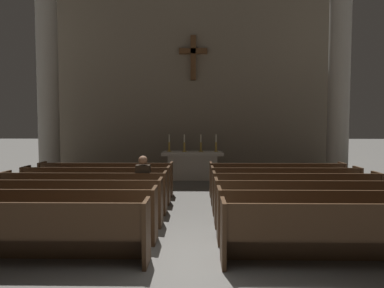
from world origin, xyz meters
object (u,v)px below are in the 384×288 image
object	(u,v)px
pew_right_row_2	(327,216)
lone_worshipper	(144,183)
candlestick_inner_left	(184,146)
pew_left_row_2	(49,215)
candlestick_inner_right	(201,146)
pew_right_row_5	(285,185)
altar	(193,165)
pew_left_row_1	(20,232)
pew_left_row_4	(85,192)
pew_right_row_4	(295,193)
column_right_second	(339,77)
column_left_second	(48,78)
candlestick_outer_left	(169,146)
pew_right_row_6	(276,179)
pew_right_row_1	(352,234)
pew_right_row_3	(309,203)
pew_left_row_6	(107,179)
pew_left_row_3	(69,202)
candlestick_outer_right	(216,146)
pew_left_row_5	(97,185)

from	to	relation	value
pew_right_row_2	lone_worshipper	bearing A→B (deg)	150.35
candlestick_inner_left	pew_right_row_2	bearing A→B (deg)	-68.30
pew_left_row_2	candlestick_inner_right	distance (m)	7.28
pew_left_row_2	lone_worshipper	xyz separation A→B (m)	(1.34, 1.94, 0.22)
pew_right_row_5	altar	xyz separation A→B (m)	(-2.38, 3.87, 0.06)
pew_left_row_1	pew_left_row_4	distance (m)	2.86
pew_left_row_4	pew_right_row_4	world-z (taller)	same
pew_right_row_5	column_right_second	world-z (taller)	column_right_second
pew_left_row_4	column_left_second	world-z (taller)	column_left_second
candlestick_inner_right	candlestick_outer_left	bearing A→B (deg)	180.00
pew_right_row_4	pew_right_row_5	distance (m)	0.95
pew_left_row_2	pew_right_row_2	bearing A→B (deg)	0.00
pew_right_row_6	candlestick_inner_right	xyz separation A→B (m)	(-2.08, 2.92, 0.73)
pew_right_row_2	column_right_second	xyz separation A→B (m)	(2.65, 6.28, 3.14)
column_right_second	lone_worshipper	distance (m)	8.01
pew_right_row_5	pew_right_row_6	xyz separation A→B (m)	(0.00, 0.95, 0.00)
pew_right_row_2	column_right_second	distance (m)	7.50
pew_right_row_1	pew_right_row_3	size ratio (longest dim) A/B	1.00
candlestick_outer_left	pew_left_row_6	bearing A→B (deg)	-117.63
pew_left_row_3	candlestick_outer_right	bearing A→B (deg)	60.81
pew_left_row_1	candlestick_inner_left	size ratio (longest dim) A/B	5.96
pew_right_row_2	candlestick_outer_right	size ratio (longest dim) A/B	5.96
column_left_second	candlestick_outer_left	distance (m)	4.85
pew_right_row_4	candlestick_outer_left	size ratio (longest dim) A/B	5.96
pew_left_row_2	pew_left_row_4	world-z (taller)	same
pew_right_row_3	pew_left_row_6	bearing A→B (deg)	148.99
pew_left_row_5	pew_right_row_6	distance (m)	4.85
column_left_second	lone_worshipper	world-z (taller)	column_left_second
pew_left_row_5	pew_right_row_3	xyz separation A→B (m)	(4.76, -1.91, 0.00)
candlestick_outer_right	pew_right_row_1	bearing A→B (deg)	-78.75
pew_right_row_5	candlestick_outer_left	size ratio (longest dim) A/B	5.96
pew_right_row_6	column_right_second	size ratio (longest dim) A/B	0.50
pew_left_row_6	candlestick_inner_right	distance (m)	4.03
pew_left_row_5	pew_right_row_6	world-z (taller)	same
pew_left_row_1	pew_right_row_6	distance (m)	6.73
pew_right_row_3	candlestick_inner_left	size ratio (longest dim) A/B	5.96
column_right_second	candlestick_outer_right	world-z (taller)	column_right_second
pew_left_row_4	pew_right_row_3	distance (m)	4.85
pew_right_row_1	pew_right_row_2	world-z (taller)	same
pew_left_row_4	candlestick_inner_right	distance (m)	5.57
column_left_second	candlestick_outer_left	world-z (taller)	column_left_second
pew_left_row_3	lone_worshipper	distance (m)	1.68
candlestick_inner_left	altar	bearing A→B (deg)	0.00
pew_left_row_5	altar	bearing A→B (deg)	58.44
pew_right_row_3	candlestick_inner_left	xyz separation A→B (m)	(-2.68, 5.78, 0.73)
pew_right_row_4	candlestick_outer_right	distance (m)	5.11
pew_left_row_2	pew_left_row_3	xyz separation A→B (m)	(0.00, 0.95, 0.00)
pew_left_row_2	pew_left_row_4	xyz separation A→B (m)	(0.00, 1.91, 0.00)
altar	column_left_second	bearing A→B (deg)	-174.84
candlestick_outer_left	candlestick_inner_left	world-z (taller)	same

